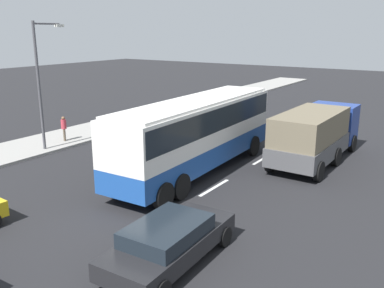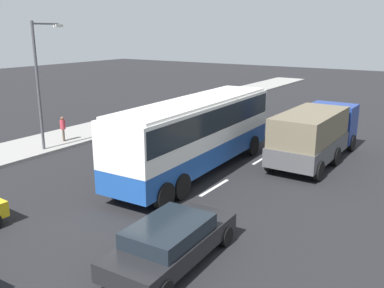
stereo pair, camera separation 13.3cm
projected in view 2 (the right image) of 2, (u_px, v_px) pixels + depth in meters
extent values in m
plane|color=black|center=(197.00, 162.00, 22.03)|extent=(120.00, 120.00, 0.00)
cube|color=gray|center=(72.00, 136.00, 27.16)|extent=(80.00, 4.00, 0.15)
cube|color=white|center=(156.00, 223.00, 15.08)|extent=(2.40, 0.16, 0.01)
cube|color=white|center=(214.00, 188.00, 18.46)|extent=(2.40, 0.16, 0.01)
cube|color=white|center=(262.00, 159.00, 22.61)|extent=(2.40, 0.16, 0.01)
cube|color=white|center=(314.00, 128.00, 29.80)|extent=(2.40, 0.16, 0.01)
cube|color=white|center=(325.00, 121.00, 32.05)|extent=(2.40, 0.16, 0.01)
cube|color=#1E4C9E|center=(197.00, 152.00, 20.23)|extent=(11.41, 2.87, 0.99)
cube|color=white|center=(197.00, 122.00, 19.85)|extent=(11.41, 2.87, 1.92)
cube|color=black|center=(197.00, 116.00, 19.78)|extent=(11.19, 2.89, 1.06)
cube|color=black|center=(246.00, 103.00, 24.45)|extent=(0.20, 2.29, 1.54)
cube|color=white|center=(197.00, 101.00, 19.58)|extent=(10.95, 2.70, 0.12)
cylinder|color=black|center=(215.00, 140.00, 24.31)|extent=(1.11, 0.34, 1.10)
cylinder|color=black|center=(253.00, 146.00, 23.11)|extent=(1.11, 0.34, 1.10)
cylinder|color=black|center=(135.00, 176.00, 18.28)|extent=(1.11, 0.34, 1.10)
cylinder|color=black|center=(181.00, 186.00, 17.08)|extent=(1.11, 0.34, 1.10)
cylinder|color=black|center=(117.00, 185.00, 17.29)|extent=(1.11, 0.34, 1.10)
cylinder|color=black|center=(164.00, 196.00, 16.09)|extent=(1.11, 0.34, 1.10)
cube|color=navy|center=(332.00, 122.00, 24.27)|extent=(1.83, 2.50, 2.14)
cube|color=#4C4C4F|center=(308.00, 148.00, 21.27)|extent=(5.76, 2.55, 0.90)
cube|color=#6B604C|center=(310.00, 126.00, 20.96)|extent=(5.53, 2.45, 1.40)
cylinder|color=black|center=(311.00, 137.00, 25.20)|extent=(0.96, 0.29, 0.96)
cylinder|color=black|center=(351.00, 143.00, 23.91)|extent=(0.96, 0.29, 0.96)
cylinder|color=black|center=(291.00, 149.00, 22.67)|extent=(0.96, 0.29, 0.96)
cylinder|color=black|center=(336.00, 156.00, 21.38)|extent=(0.96, 0.29, 0.96)
cylinder|color=black|center=(271.00, 162.00, 20.46)|extent=(0.96, 0.29, 0.96)
cylinder|color=black|center=(319.00, 171.00, 19.17)|extent=(0.96, 0.29, 0.96)
cube|color=black|center=(172.00, 244.00, 12.38)|extent=(4.83, 2.06, 0.56)
cube|color=black|center=(169.00, 230.00, 12.11)|extent=(2.68, 1.83, 0.46)
cylinder|color=black|center=(179.00, 223.00, 14.33)|extent=(0.65, 0.22, 0.64)
cylinder|color=black|center=(226.00, 236.00, 13.42)|extent=(0.65, 0.22, 0.64)
cylinder|color=black|center=(110.00, 271.00, 11.48)|extent=(0.65, 0.22, 0.64)
cylinder|color=brown|center=(64.00, 135.00, 25.67)|extent=(0.14, 0.14, 0.75)
cylinder|color=brown|center=(64.00, 135.00, 25.52)|extent=(0.14, 0.14, 0.75)
cylinder|color=#B2333F|center=(63.00, 124.00, 25.43)|extent=(0.32, 0.32, 0.56)
sphere|color=brown|center=(62.00, 118.00, 25.32)|extent=(0.20, 0.20, 0.20)
cylinder|color=#47474C|center=(38.00, 87.00, 22.99)|extent=(0.16, 0.16, 7.08)
cylinder|color=#47474C|center=(45.00, 24.00, 22.78)|extent=(1.72, 0.10, 0.10)
cube|color=silver|center=(58.00, 26.00, 23.50)|extent=(0.50, 0.24, 0.16)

